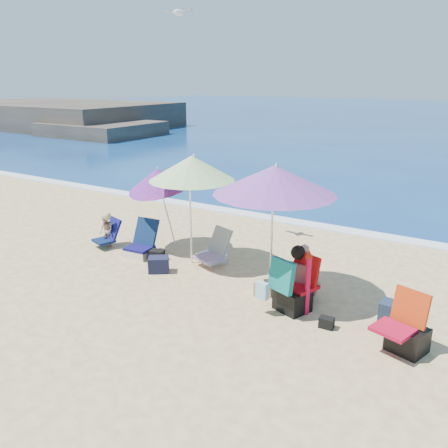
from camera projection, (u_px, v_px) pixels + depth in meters
The scene contains 19 objects.
ground at pixel (209, 300), 8.29m from camera, with size 120.00×120.00×0.00m.
foam at pixel (314, 225), 12.43m from camera, with size 120.00×0.50×0.04m.
headland at pixel (62, 119), 37.79m from camera, with size 20.50×11.50×2.60m.
umbrella_turquoise at pixel (275, 180), 7.83m from camera, with size 2.39×2.39×2.43m.
umbrella_striped at pixel (192, 168), 9.35m from camera, with size 1.76×1.76×2.34m.
umbrella_blue at pixel (159, 178), 10.30m from camera, with size 1.84×1.88×2.03m.
furled_umbrella at pixel (308, 279), 7.59m from camera, with size 0.15×0.17×1.16m.
chair_navy at pixel (141, 246), 10.31m from camera, with size 0.62×0.74×0.79m.
chair_rainbow at pixel (213, 254), 9.93m from camera, with size 0.76×0.91×0.74m.
camp_chair_left at pixel (406, 334), 6.67m from camera, with size 0.80×0.79×0.91m.
camp_chair_right at pixel (292, 291), 7.82m from camera, with size 0.87×0.93×0.99m.
person_center at pixel (300, 274), 8.14m from camera, with size 0.73×0.69×1.04m.
person_left at pixel (107, 231), 10.81m from camera, with size 0.65×0.69×0.85m.
bag_navy_a at pixel (159, 265), 9.44m from camera, with size 0.50×0.47×0.32m.
bag_black_a at pixel (157, 255), 10.08m from camera, with size 0.34×0.27×0.22m.
bag_tan at pixel (263, 288), 8.44m from camera, with size 0.37×0.31×0.27m.
bag_navy_b at pixel (394, 312), 7.51m from camera, with size 0.45×0.34×0.32m.
bag_black_b at pixel (327, 323), 7.34m from camera, with size 0.23×0.17×0.17m.
seagull at pixel (179, 12), 10.08m from camera, with size 0.74×0.34×0.13m.
Camera 1 is at (4.16, -6.25, 3.77)m, focal length 37.31 mm.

